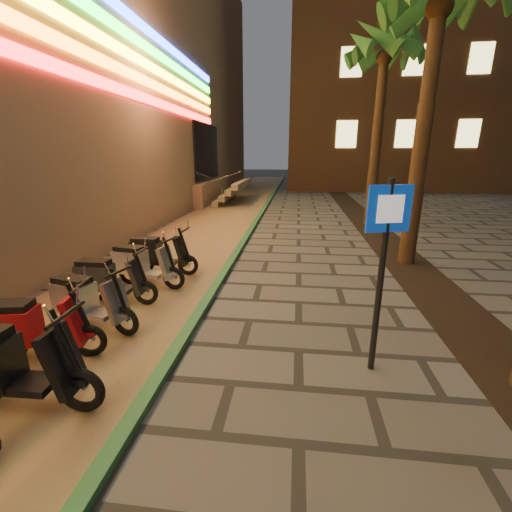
# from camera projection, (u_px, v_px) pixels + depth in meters

# --- Properties ---
(parking_strip) EXTENTS (3.40, 60.00, 0.01)m
(parking_strip) POSITION_uv_depth(u_px,v_px,m) (204.00, 231.00, 12.44)
(parking_strip) COLOR #8C7251
(parking_strip) RESTS_ON ground
(green_curb) EXTENTS (0.18, 60.00, 0.10)m
(green_curb) POSITION_uv_depth(u_px,v_px,m) (250.00, 231.00, 12.24)
(green_curb) COLOR #27683B
(green_curb) RESTS_ON ground
(planting_strip) EXTENTS (1.20, 40.00, 0.02)m
(planting_strip) POSITION_uv_depth(u_px,v_px,m) (435.00, 292.00, 6.98)
(planting_strip) COLOR black
(planting_strip) RESTS_ON ground
(apartment_block) EXTENTS (18.00, 16.06, 25.00)m
(apartment_block) POSITION_uv_depth(u_px,v_px,m) (403.00, 31.00, 28.44)
(apartment_block) COLOR brown
(apartment_block) RESTS_ON ground
(palm_c) EXTENTS (2.97, 3.02, 6.91)m
(palm_c) POSITION_uv_depth(u_px,v_px,m) (440.00, 5.00, 7.24)
(palm_c) COLOR #472D19
(palm_c) RESTS_ON ground
(palm_d) EXTENTS (2.97, 3.02, 7.16)m
(palm_d) POSITION_uv_depth(u_px,v_px,m) (385.00, 57.00, 11.93)
(palm_d) COLOR #472D19
(palm_d) RESTS_ON ground
(pedestrian_sign) EXTENTS (0.53, 0.18, 2.46)m
(pedestrian_sign) POSITION_uv_depth(u_px,v_px,m) (384.00, 253.00, 4.05)
(pedestrian_sign) COLOR black
(pedestrian_sign) RESTS_ON ground
(scooter_6) EXTENTS (1.73, 0.61, 1.22)m
(scooter_6) POSITION_uv_depth(u_px,v_px,m) (5.00, 365.00, 3.69)
(scooter_6) COLOR black
(scooter_6) RESTS_ON ground
(scooter_7) EXTENTS (1.56, 0.69, 1.10)m
(scooter_7) POSITION_uv_depth(u_px,v_px,m) (31.00, 327.00, 4.61)
(scooter_7) COLOR black
(scooter_7) RESTS_ON ground
(scooter_8) EXTENTS (1.55, 0.73, 1.09)m
(scooter_8) POSITION_uv_depth(u_px,v_px,m) (86.00, 300.00, 5.45)
(scooter_8) COLOR black
(scooter_8) RESTS_ON ground
(scooter_9) EXTENTS (1.54, 0.54, 1.09)m
(scooter_9) POSITION_uv_depth(u_px,v_px,m) (108.00, 279.00, 6.38)
(scooter_9) COLOR black
(scooter_9) RESTS_ON ground
(scooter_10) EXTENTS (1.60, 0.66, 1.12)m
(scooter_10) POSITION_uv_depth(u_px,v_px,m) (141.00, 264.00, 7.20)
(scooter_10) COLOR black
(scooter_10) RESTS_ON ground
(scooter_11) EXTENTS (1.59, 0.56, 1.12)m
(scooter_11) POSITION_uv_depth(u_px,v_px,m) (156.00, 254.00, 7.95)
(scooter_11) COLOR black
(scooter_11) RESTS_ON ground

